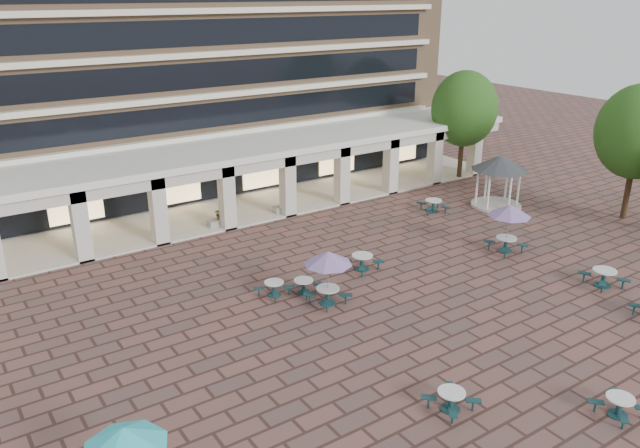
{
  "coord_description": "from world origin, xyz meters",
  "views": [
    {
      "loc": [
        -17.22,
        -19.84,
        13.5
      ],
      "look_at": [
        -1.78,
        3.0,
        3.14
      ],
      "focal_mm": 35.0,
      "sensor_mm": 36.0,
      "label": 1
    }
  ],
  "objects_px": {
    "picnic_table_2": "(619,405)",
    "planter_right": "(284,205)",
    "gazebo": "(500,169)",
    "planter_left": "(220,220)"
  },
  "relations": [
    {
      "from": "picnic_table_2",
      "to": "planter_left",
      "type": "distance_m",
      "value": 24.13
    },
    {
      "from": "picnic_table_2",
      "to": "planter_right",
      "type": "height_order",
      "value": "planter_right"
    },
    {
      "from": "planter_left",
      "to": "planter_right",
      "type": "height_order",
      "value": "planter_right"
    },
    {
      "from": "picnic_table_2",
      "to": "gazebo",
      "type": "relative_size",
      "value": 0.45
    },
    {
      "from": "gazebo",
      "to": "planter_right",
      "type": "height_order",
      "value": "gazebo"
    },
    {
      "from": "picnic_table_2",
      "to": "planter_right",
      "type": "distance_m",
      "value": 23.93
    },
    {
      "from": "gazebo",
      "to": "planter_left",
      "type": "bearing_deg",
      "value": 158.29
    },
    {
      "from": "planter_right",
      "to": "gazebo",
      "type": "bearing_deg",
      "value": -28.59
    },
    {
      "from": "planter_left",
      "to": "planter_right",
      "type": "distance_m",
      "value": 4.56
    },
    {
      "from": "picnic_table_2",
      "to": "planter_right",
      "type": "relative_size",
      "value": 1.1
    }
  ]
}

